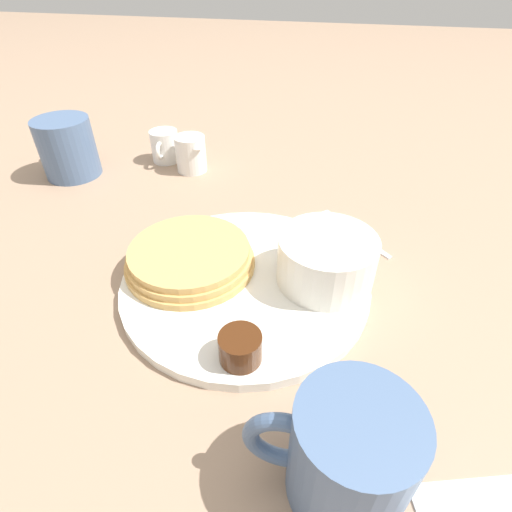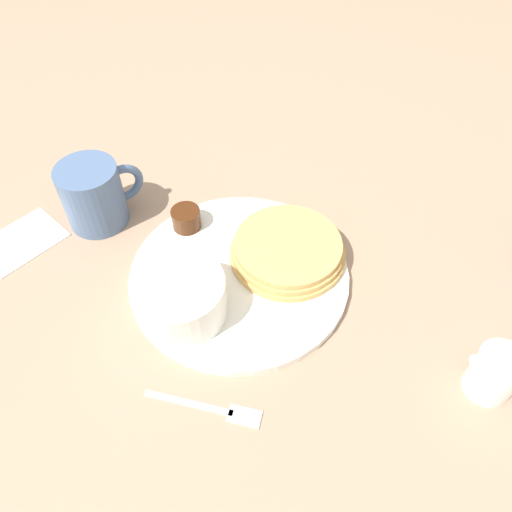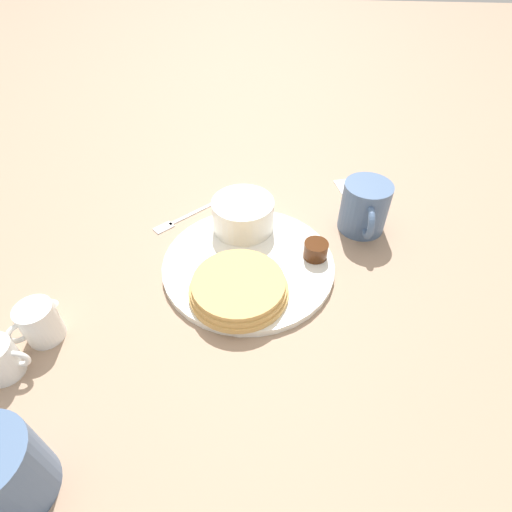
{
  "view_description": "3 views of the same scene",
  "coord_description": "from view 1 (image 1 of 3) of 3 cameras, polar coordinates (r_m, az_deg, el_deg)",
  "views": [
    {
      "loc": [
        0.09,
        -0.34,
        0.32
      ],
      "look_at": [
        0.01,
        0.01,
        0.04
      ],
      "focal_mm": 28.0,
      "sensor_mm": 36.0,
      "label": 1
    },
    {
      "loc": [
        0.19,
        0.36,
        0.53
      ],
      "look_at": [
        -0.02,
        0.01,
        0.05
      ],
      "focal_mm": 35.0,
      "sensor_mm": 36.0,
      "label": 2
    },
    {
      "loc": [
        -0.48,
        -0.05,
        0.49
      ],
      "look_at": [
        -0.02,
        -0.01,
        0.05
      ],
      "focal_mm": 28.0,
      "sensor_mm": 36.0,
      "label": 3
    }
  ],
  "objects": [
    {
      "name": "ground_plane",
      "position": [
        0.48,
        -1.53,
        -4.22
      ],
      "size": [
        4.0,
        4.0,
        0.0
      ],
      "primitive_type": "plane",
      "color": "#9E7F66"
    },
    {
      "name": "plate",
      "position": [
        0.47,
        -1.54,
        -3.69
      ],
      "size": [
        0.29,
        0.29,
        0.01
      ],
      "color": "white",
      "rests_on": "ground_plane"
    },
    {
      "name": "pancake_stack",
      "position": [
        0.49,
        -9.43,
        -0.15
      ],
      "size": [
        0.16,
        0.16,
        0.03
      ],
      "color": "tan",
      "rests_on": "plate"
    },
    {
      "name": "bowl",
      "position": [
        0.46,
        10.04,
        -0.31
      ],
      "size": [
        0.11,
        0.11,
        0.06
      ],
      "color": "white",
      "rests_on": "plate"
    },
    {
      "name": "syrup_cup",
      "position": [
        0.38,
        -2.26,
        -12.93
      ],
      "size": [
        0.04,
        0.04,
        0.03
      ],
      "color": "#47230F",
      "rests_on": "plate"
    },
    {
      "name": "butter_ramekin",
      "position": [
        0.45,
        12.16,
        -3.04
      ],
      "size": [
        0.05,
        0.05,
        0.04
      ],
      "color": "white",
      "rests_on": "plate"
    },
    {
      "name": "coffee_mug",
      "position": [
        0.31,
        12.88,
        -25.86
      ],
      "size": [
        0.12,
        0.09,
        0.09
      ],
      "color": "slate",
      "rests_on": "ground_plane"
    },
    {
      "name": "creamer_pitcher_near",
      "position": [
        0.73,
        -9.32,
        14.29
      ],
      "size": [
        0.06,
        0.06,
        0.06
      ],
      "color": "white",
      "rests_on": "ground_plane"
    },
    {
      "name": "creamer_pitcher_far",
      "position": [
        0.78,
        -12.89,
        15.1
      ],
      "size": [
        0.05,
        0.07,
        0.06
      ],
      "color": "white",
      "rests_on": "ground_plane"
    },
    {
      "name": "fork",
      "position": [
        0.59,
        12.65,
        4.04
      ],
      "size": [
        0.11,
        0.1,
        0.0
      ],
      "color": "silver",
      "rests_on": "ground_plane"
    },
    {
      "name": "second_mug",
      "position": [
        0.77,
        -25.37,
        13.86
      ],
      "size": [
        0.11,
        0.11,
        0.1
      ],
      "color": "slate",
      "rests_on": "ground_plane"
    }
  ]
}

